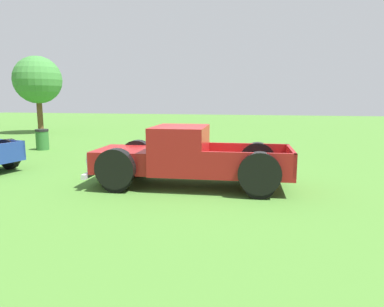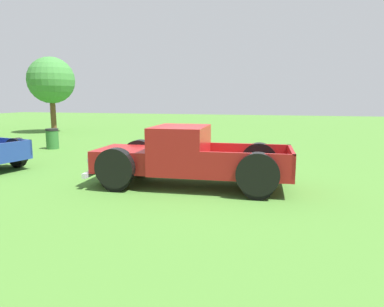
% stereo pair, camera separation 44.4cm
% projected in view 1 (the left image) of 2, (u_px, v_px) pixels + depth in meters
% --- Properties ---
extents(ground_plane, '(80.00, 80.00, 0.00)m').
position_uv_depth(ground_plane, '(194.00, 184.00, 9.67)').
color(ground_plane, '#477A2D').
extents(pickup_truck_foreground, '(2.34, 5.43, 1.63)m').
position_uv_depth(pickup_truck_foreground, '(178.00, 158.00, 9.36)').
color(pickup_truck_foreground, maroon).
rests_on(pickup_truck_foreground, ground_plane).
extents(trash_can, '(0.59, 0.59, 0.95)m').
position_uv_depth(trash_can, '(42.00, 139.00, 15.95)').
color(trash_can, '#2D6B2D').
rests_on(trash_can, ground_plane).
extents(oak_tree_east, '(3.11, 3.11, 5.10)m').
position_uv_depth(oak_tree_east, '(38.00, 80.00, 22.97)').
color(oak_tree_east, brown).
rests_on(oak_tree_east, ground_plane).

